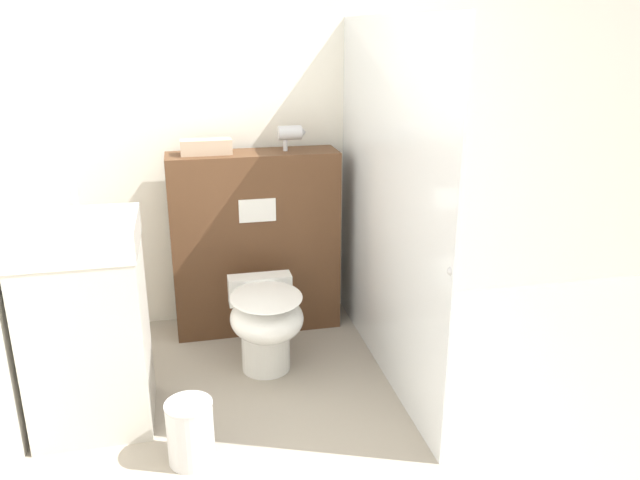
{
  "coord_description": "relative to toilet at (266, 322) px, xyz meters",
  "views": [
    {
      "loc": [
        -0.55,
        -2.07,
        1.86
      ],
      "look_at": [
        0.16,
        1.1,
        0.75
      ],
      "focal_mm": 35.0,
      "sensor_mm": 36.0,
      "label": 1
    }
  ],
  "objects": [
    {
      "name": "hair_drier",
      "position": [
        0.26,
        0.59,
        0.94
      ],
      "size": [
        0.17,
        0.09,
        0.15
      ],
      "color": "#B7B7BC",
      "rests_on": "partition_panel"
    },
    {
      "name": "folded_towel",
      "position": [
        -0.25,
        0.58,
        0.88
      ],
      "size": [
        0.3,
        0.12,
        0.09
      ],
      "color": "tan",
      "rests_on": "partition_panel"
    },
    {
      "name": "sink_vanity",
      "position": [
        -0.89,
        -0.28,
        0.21
      ],
      "size": [
        0.55,
        0.49,
        1.18
      ],
      "color": "beige",
      "rests_on": "ground_plane"
    },
    {
      "name": "wall_back",
      "position": [
        0.16,
        0.82,
        0.94
      ],
      "size": [
        8.0,
        0.06,
        2.5
      ],
      "color": "silver",
      "rests_on": "ground_plane"
    },
    {
      "name": "toilet",
      "position": [
        0.0,
        0.0,
        0.0
      ],
      "size": [
        0.4,
        0.56,
        0.5
      ],
      "color": "white",
      "rests_on": "ground_plane"
    },
    {
      "name": "shower_glass",
      "position": [
        0.64,
        -0.09,
        0.65
      ],
      "size": [
        0.04,
        1.76,
        1.92
      ],
      "color": "silver",
      "rests_on": "ground_plane"
    },
    {
      "name": "waste_bin",
      "position": [
        -0.44,
        -0.69,
        -0.16
      ],
      "size": [
        0.21,
        0.21,
        0.3
      ],
      "color": "silver",
      "rests_on": "ground_plane"
    },
    {
      "name": "partition_panel",
      "position": [
        0.03,
        0.59,
        0.26
      ],
      "size": [
        1.03,
        0.3,
        1.15
      ],
      "color": "#51331E",
      "rests_on": "ground_plane"
    }
  ]
}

